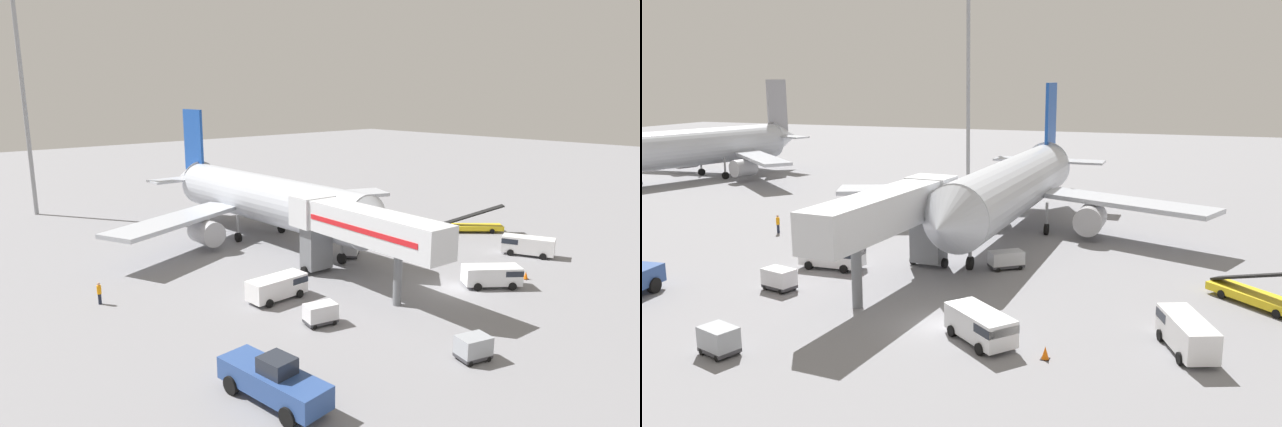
{
  "view_description": "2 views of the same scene",
  "coord_description": "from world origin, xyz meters",
  "views": [
    {
      "loc": [
        -38.88,
        -25.59,
        16.68
      ],
      "look_at": [
        -1.52,
        16.09,
        4.29
      ],
      "focal_mm": 30.92,
      "sensor_mm": 36.0,
      "label": 1
    },
    {
      "loc": [
        13.81,
        -34.94,
        14.91
      ],
      "look_at": [
        -3.64,
        13.32,
        4.2
      ],
      "focal_mm": 36.4,
      "sensor_mm": 36.0,
      "label": 2
    }
  ],
  "objects": [
    {
      "name": "service_van_mid_center",
      "position": [
        13.99,
        1.16,
        1.14
      ],
      "size": [
        3.58,
        5.44,
        1.97
      ],
      "color": "white",
      "rests_on": "ground"
    },
    {
      "name": "airplane_at_gate",
      "position": [
        -2.41,
        24.95,
        4.71
      ],
      "size": [
        38.19,
        39.68,
        14.43
      ],
      "color": "#B7BCC6",
      "rests_on": "ground"
    },
    {
      "name": "service_van_near_right",
      "position": [
        -12.83,
        8.58,
        1.1
      ],
      "size": [
        5.12,
        2.29,
        1.91
      ],
      "color": "white",
      "rests_on": "ground"
    },
    {
      "name": "baggage_cart_far_right",
      "position": [
        0.17,
        13.13,
        0.8
      ],
      "size": [
        3.01,
        2.8,
        1.44
      ],
      "color": "#38383D",
      "rests_on": "ground"
    },
    {
      "name": "belt_loader_truck",
      "position": [
        18.39,
        10.49,
        0.78
      ],
      "size": [
        6.58,
        6.28,
        3.36
      ],
      "color": "yellow",
      "rests_on": "ground"
    },
    {
      "name": "service_van_far_left",
      "position": [
        2.95,
        -1.63,
        1.07
      ],
      "size": [
        5.06,
        4.63,
        1.85
      ],
      "color": "white",
      "rests_on": "ground"
    },
    {
      "name": "baggage_cart_near_center",
      "position": [
        -13.68,
        2.47,
        0.87
      ],
      "size": [
        2.59,
        1.91,
        1.58
      ],
      "color": "#38383D",
      "rests_on": "ground"
    },
    {
      "name": "safety_cone_alpha",
      "position": [
        6.91,
        -2.6,
        0.36
      ],
      "size": [
        0.48,
        0.48,
        0.74
      ],
      "color": "black",
      "rests_on": "ground"
    },
    {
      "name": "jet_bridge",
      "position": [
        -6.29,
        6.32,
        5.41
      ],
      "size": [
        4.36,
        17.28,
        7.25
      ],
      "color": "silver",
      "rests_on": "ground"
    },
    {
      "name": "ground_plane",
      "position": [
        0.0,
        0.0,
        0.0
      ],
      "size": [
        300.0,
        300.0,
        0.0
      ],
      "primitive_type": "plane",
      "color": "gray"
    },
    {
      "name": "baggage_cart_far_center",
      "position": [
        -10.11,
        -8.08,
        0.87
      ],
      "size": [
        2.39,
        1.98,
        1.59
      ],
      "color": "#38383D",
      "rests_on": "ground"
    },
    {
      "name": "ground_crew_worker_foreground",
      "position": [
        -24.26,
        17.21,
        0.97
      ],
      "size": [
        0.42,
        0.42,
        1.83
      ],
      "color": "#1E2333",
      "rests_on": "ground"
    },
    {
      "name": "apron_light_mast",
      "position": [
        -18.31,
        56.59,
        21.17
      ],
      "size": [
        2.4,
        2.4,
        31.5
      ],
      "color": "#93969B",
      "rests_on": "ground"
    },
    {
      "name": "pushback_tug",
      "position": [
        -22.51,
        -3.52,
        1.26
      ],
      "size": [
        3.04,
        7.26,
        2.76
      ],
      "color": "#2D4C8E",
      "rests_on": "ground"
    }
  ]
}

